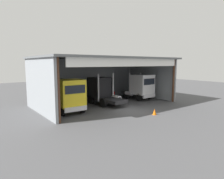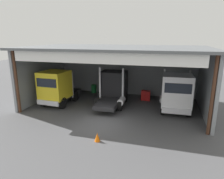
# 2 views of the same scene
# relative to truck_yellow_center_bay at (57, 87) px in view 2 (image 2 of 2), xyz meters

# --- Properties ---
(ground_plane) EXTENTS (80.00, 80.00, 0.00)m
(ground_plane) POSITION_rel_truck_yellow_center_bay_xyz_m (5.40, -2.84, -1.74)
(ground_plane) COLOR #4C4C4F
(ground_plane) RESTS_ON ground
(workshop_shed) EXTENTS (16.12, 9.20, 5.52)m
(workshop_shed) POSITION_rel_truck_yellow_center_bay_xyz_m (5.40, 2.35, 2.07)
(workshop_shed) COLOR gray
(workshop_shed) RESTS_ON ground
(truck_yellow_center_bay) EXTENTS (2.54, 4.94, 3.30)m
(truck_yellow_center_bay) POSITION_rel_truck_yellow_center_bay_xyz_m (0.00, 0.00, 0.00)
(truck_yellow_center_bay) COLOR yellow
(truck_yellow_center_bay) RESTS_ON ground
(truck_black_center_left_bay) EXTENTS (2.67, 5.15, 3.66)m
(truck_black_center_left_bay) POSITION_rel_truck_yellow_center_bay_xyz_m (5.11, 1.67, -0.12)
(truck_black_center_left_bay) COLOR black
(truck_black_center_left_bay) RESTS_ON ground
(truck_white_center_right_bay) EXTENTS (2.62, 4.56, 3.57)m
(truck_white_center_right_bay) POSITION_rel_truck_yellow_center_bay_xyz_m (10.82, 0.90, 0.03)
(truck_white_center_right_bay) COLOR white
(truck_white_center_right_bay) RESTS_ON ground
(oil_drum) EXTENTS (0.58, 0.58, 0.92)m
(oil_drum) POSITION_rel_truck_yellow_center_bay_xyz_m (1.80, 5.05, -1.28)
(oil_drum) COLOR #197233
(oil_drum) RESTS_ON ground
(tool_cart) EXTENTS (0.90, 0.60, 1.00)m
(tool_cart) POSITION_rel_truck_yellow_center_bay_xyz_m (7.99, 3.79, -1.24)
(tool_cart) COLOR red
(tool_cart) RESTS_ON ground
(traffic_cone) EXTENTS (0.36, 0.36, 0.56)m
(traffic_cone) POSITION_rel_truck_yellow_center_bay_xyz_m (6.07, -5.60, -1.46)
(traffic_cone) COLOR orange
(traffic_cone) RESTS_ON ground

